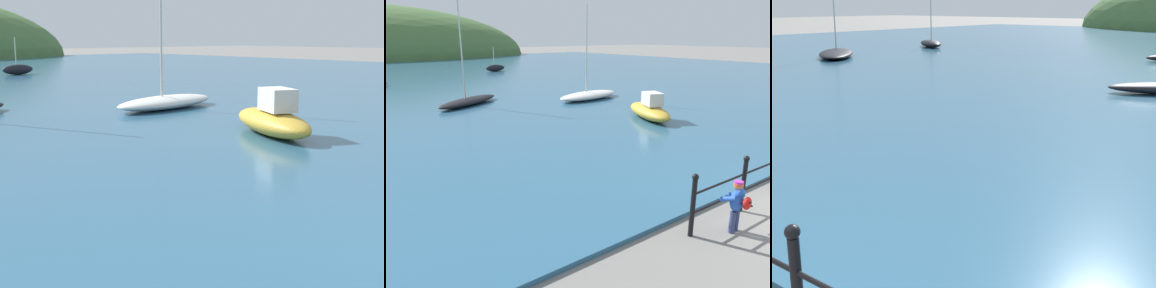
{
  "view_description": "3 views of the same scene",
  "coord_description": "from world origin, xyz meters",
  "views": [
    {
      "loc": [
        -6.22,
        0.24,
        2.44
      ],
      "look_at": [
        -0.95,
        6.17,
        0.84
      ],
      "focal_mm": 50.0,
      "sensor_mm": 36.0,
      "label": 1
    },
    {
      "loc": [
        -8.12,
        -2.11,
        3.53
      ],
      "look_at": [
        -3.47,
        4.02,
        1.28
      ],
      "focal_mm": 35.0,
      "sensor_mm": 36.0,
      "label": 2
    },
    {
      "loc": [
        3.81,
        -0.58,
        2.79
      ],
      "look_at": [
        -0.7,
        5.09,
        0.89
      ],
      "focal_mm": 50.0,
      "sensor_mm": 36.0,
      "label": 3
    }
  ],
  "objects": [
    {
      "name": "boat_green_fishing",
      "position": [
        -19.64,
        25.44,
        0.34
      ],
      "size": [
        3.24,
        2.68,
        2.98
      ],
      "color": "black",
      "rests_on": "water"
    },
    {
      "name": "boat_mid_harbor",
      "position": [
        -19.07,
        17.39,
        0.31
      ],
      "size": [
        4.98,
        4.74,
        6.08
      ],
      "color": "black",
      "rests_on": "water"
    }
  ]
}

